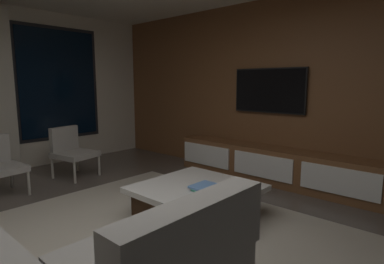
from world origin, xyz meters
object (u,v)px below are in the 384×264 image
book_stack_on_coffee_table (204,187)px  accent_chair_near_window (71,149)px  media_console (272,166)px  coffee_table (197,201)px  mounted_tv (269,91)px

book_stack_on_coffee_table → accent_chair_near_window: bearing=92.0°
book_stack_on_coffee_table → media_console: 1.74m
coffee_table → book_stack_on_coffee_table: size_ratio=4.15×
book_stack_on_coffee_table → mounted_tv: size_ratio=0.24×
book_stack_on_coffee_table → accent_chair_near_window: 2.64m
accent_chair_near_window → mounted_tv: mounted_tv is taller
book_stack_on_coffee_table → mounted_tv: 2.16m
book_stack_on_coffee_table → media_console: bearing=4.3°
accent_chair_near_window → mounted_tv: 3.19m
coffee_table → book_stack_on_coffee_table: 0.25m
accent_chair_near_window → book_stack_on_coffee_table: bearing=-88.0°
coffee_table → mounted_tv: 2.21m
book_stack_on_coffee_table → coffee_table: bearing=72.6°
accent_chair_near_window → media_console: (1.82, -2.51, -0.18)m
book_stack_on_coffee_table → mounted_tv: bearing=9.7°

